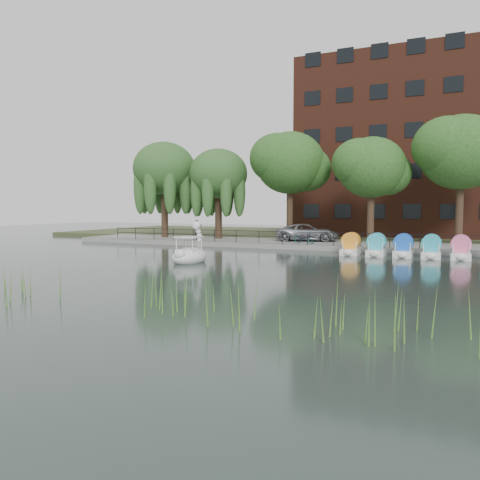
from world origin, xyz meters
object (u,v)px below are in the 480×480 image
Objects in this scene: minivan at (307,231)px; swan_boat at (190,253)px; bicycle at (305,237)px; pedestrian at (196,228)px.

minivan is 14.69m from swan_boat.
bicycle is 12.21m from swan_boat.
minivan is 9.68m from pedestrian.
pedestrian is (-9.39, -2.32, 0.15)m from minivan.
minivan is at bearing 16.70° from bicycle.
swan_boat is at bearing 153.32° from minivan.
bicycle is 0.87× the size of pedestrian.
pedestrian reaches higher than minivan.
swan_boat is (-3.01, -14.36, -0.71)m from minivan.
pedestrian is at bearing 89.00° from minivan.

